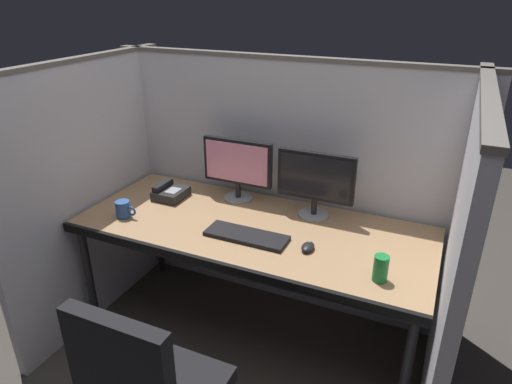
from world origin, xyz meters
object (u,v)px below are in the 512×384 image
at_px(soda_can, 381,268).
at_px(desk_phone, 170,193).
at_px(monitor_right, 315,180).
at_px(computer_mouse, 308,247).
at_px(monitor_left, 237,166).
at_px(coffee_mug, 124,209).
at_px(desk, 251,235).
at_px(keyboard_main, 247,236).

height_order(soda_can, desk_phone, soda_can).
distance_m(monitor_right, computer_mouse, 0.42).
relative_size(monitor_left, desk_phone, 2.26).
distance_m(coffee_mug, desk_phone, 0.33).
relative_size(desk, soda_can, 15.57).
relative_size(monitor_left, keyboard_main, 1.00).
relative_size(computer_mouse, soda_can, 0.79).
relative_size(monitor_right, computer_mouse, 4.48).
bearing_deg(soda_can, computer_mouse, 163.18).
distance_m(desk, desk_phone, 0.63).
xyz_separation_m(desk, soda_can, (0.71, -0.21, 0.11)).
height_order(monitor_left, keyboard_main, monitor_left).
bearing_deg(computer_mouse, soda_can, -16.82).
distance_m(desk, monitor_right, 0.46).
bearing_deg(desk_phone, desk, -12.61).
relative_size(desk, computer_mouse, 19.79).
bearing_deg(coffee_mug, monitor_right, 24.89).
bearing_deg(monitor_left, keyboard_main, -58.42).
bearing_deg(desk, monitor_right, 44.62).
relative_size(keyboard_main, soda_can, 3.52).
bearing_deg(desk, desk_phone, 167.39).
bearing_deg(keyboard_main, computer_mouse, 2.61).
bearing_deg(computer_mouse, keyboard_main, -177.39).
xyz_separation_m(soda_can, desk_phone, (-1.32, 0.34, -0.03)).
bearing_deg(soda_can, coffee_mug, 179.04).
height_order(desk, computer_mouse, computer_mouse).
height_order(desk, monitor_left, monitor_left).
bearing_deg(computer_mouse, monitor_left, 145.93).
bearing_deg(coffee_mug, desk_phone, 74.34).
relative_size(monitor_left, coffee_mug, 3.41).
xyz_separation_m(keyboard_main, computer_mouse, (0.32, 0.01, 0.01)).
height_order(desk, desk_phone, desk_phone).
bearing_deg(soda_can, desk_phone, 165.41).
xyz_separation_m(desk, monitor_left, (-0.22, 0.29, 0.27)).
bearing_deg(keyboard_main, desk_phone, 158.54).
relative_size(monitor_left, soda_can, 3.52).
distance_m(desk, computer_mouse, 0.37).
height_order(desk, keyboard_main, keyboard_main).
distance_m(computer_mouse, desk_phone, 0.98).
relative_size(coffee_mug, desk_phone, 0.66).
distance_m(monitor_left, soda_can, 1.07).
bearing_deg(monitor_left, computer_mouse, -34.07).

